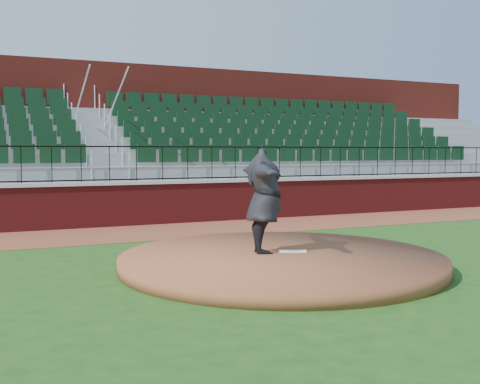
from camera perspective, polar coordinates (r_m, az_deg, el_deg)
name	(u,v)px	position (r m, az deg, el deg)	size (l,w,h in m)	color
ground	(273,265)	(11.18, 3.25, -7.15)	(90.00, 90.00, 0.00)	#1D4714
warning_track	(181,230)	(16.08, -5.84, -3.72)	(34.00, 3.20, 0.01)	brown
field_wall	(163,204)	(17.53, -7.56, -1.14)	(34.00, 0.35, 1.20)	maroon
wall_cap	(163,182)	(17.48, -7.58, 0.98)	(34.00, 0.45, 0.10)	#B7B7B7
wall_railing	(163,164)	(17.46, -7.59, 2.78)	(34.00, 0.05, 1.00)	black
seating_stands	(139,147)	(20.08, -9.91, 4.34)	(34.00, 5.10, 4.60)	gray
concourse_wall	(119,136)	(22.80, -11.74, 5.40)	(34.00, 0.50, 5.50)	maroon
pitchers_mound	(281,261)	(10.95, 4.07, -6.73)	(6.02, 6.02, 0.25)	brown
pitching_rubber	(293,251)	(11.14, 5.19, -5.80)	(0.52, 0.13, 0.03)	white
pitcher	(264,201)	(10.87, 2.35, -0.89)	(2.42, 0.66, 1.97)	black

